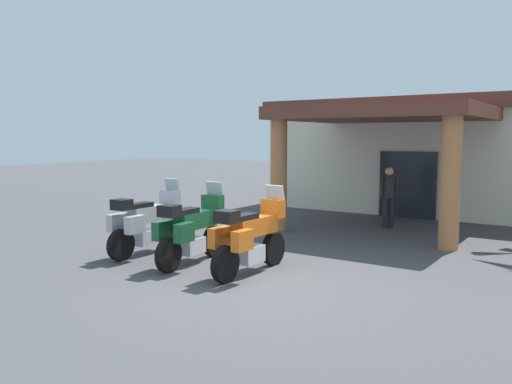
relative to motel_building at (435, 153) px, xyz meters
name	(u,v)px	position (x,y,z in m)	size (l,w,h in m)	color
ground_plane	(262,283)	(-0.08, -11.87, -1.98)	(80.00, 80.00, 0.00)	#424244
motel_building	(435,153)	(0.00, 0.00, 0.00)	(10.97, 11.48, 3.84)	silver
motorcycle_silver	(146,222)	(-3.43, -11.27, -1.28)	(0.70, 2.21, 1.61)	black
motorcycle_green	(191,230)	(-2.03, -11.44, -1.28)	(0.73, 2.21, 1.61)	black
motorcycle_orange	(250,237)	(-0.62, -11.44, -1.28)	(0.72, 2.21, 1.61)	black
pedestrian	(389,193)	(-0.01, -5.20, -0.99)	(0.41, 0.39, 1.71)	black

